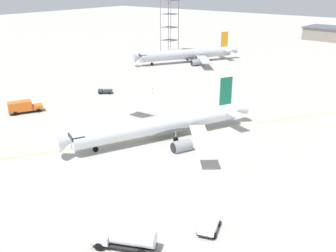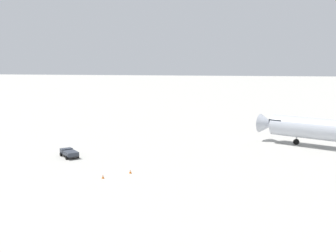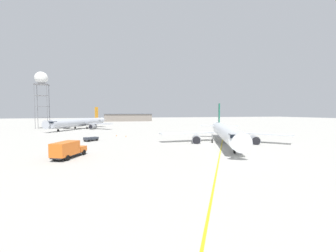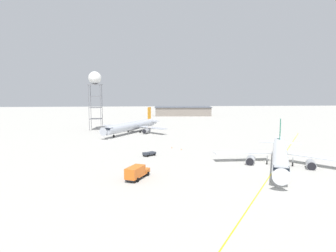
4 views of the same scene
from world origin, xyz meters
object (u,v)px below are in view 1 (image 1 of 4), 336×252
object	(u,v)px
fuel_tanker_truck	(126,238)
pushback_tug_truck	(209,226)
airliner_secondary	(188,54)
safety_cone_near	(153,92)
baggage_truck_truck	(105,91)
catering_truck_truck	(23,107)
airliner_main	(163,125)
safety_cone_mid	(152,89)

from	to	relation	value
fuel_tanker_truck	pushback_tug_truck	size ratio (longest dim) A/B	1.77
airliner_secondary	safety_cone_near	size ratio (longest dim) A/B	75.35
pushback_tug_truck	safety_cone_near	world-z (taller)	pushback_tug_truck
baggage_truck_truck	safety_cone_near	world-z (taller)	baggage_truck_truck
airliner_secondary	safety_cone_near	xyz separation A→B (m)	(-18.17, 43.53, -2.91)
airliner_secondary	pushback_tug_truck	bearing A→B (deg)	66.21
baggage_truck_truck	fuel_tanker_truck	bearing A→B (deg)	99.32
airliner_secondary	catering_truck_truck	distance (m)	77.57
airliner_main	safety_cone_mid	bearing A→B (deg)	-112.87
airliner_secondary	fuel_tanker_truck	xyz separation A→B (m)	(-60.89, 99.58, -1.63)
pushback_tug_truck	baggage_truck_truck	size ratio (longest dim) A/B	1.09
airliner_main	safety_cone_near	distance (m)	34.47
airliner_main	pushback_tug_truck	distance (m)	33.40
fuel_tanker_truck	safety_cone_mid	world-z (taller)	fuel_tanker_truck
catering_truck_truck	safety_cone_near	distance (m)	36.94
airliner_secondary	pushback_tug_truck	distance (m)	112.42
airliner_main	catering_truck_truck	size ratio (longest dim) A/B	4.89
airliner_main	catering_truck_truck	bearing A→B (deg)	-53.03
catering_truck_truck	safety_cone_near	xyz separation A→B (m)	(-14.51, -33.94, -1.39)
catering_truck_truck	safety_cone_near	world-z (taller)	catering_truck_truck
baggage_truck_truck	safety_cone_mid	world-z (taller)	baggage_truck_truck
pushback_tug_truck	safety_cone_mid	distance (m)	71.96
airliner_main	pushback_tug_truck	world-z (taller)	airliner_main
airliner_main	airliner_secondary	bearing A→B (deg)	-124.89
safety_cone_near	airliner_secondary	bearing A→B (deg)	-67.35
catering_truck_truck	safety_cone_mid	world-z (taller)	catering_truck_truck
pushback_tug_truck	safety_cone_near	bearing A→B (deg)	27.55
fuel_tanker_truck	safety_cone_near	bearing A→B (deg)	-77.70
airliner_secondary	baggage_truck_truck	size ratio (longest dim) A/B	9.51
airliner_main	airliner_secondary	size ratio (longest dim) A/B	1.01
catering_truck_truck	airliner_main	bearing A→B (deg)	-50.91
airliner_main	catering_truck_truck	world-z (taller)	airliner_main
airliner_main	baggage_truck_truck	bearing A→B (deg)	-91.10
safety_cone_mid	fuel_tanker_truck	bearing A→B (deg)	127.63
fuel_tanker_truck	baggage_truck_truck	world-z (taller)	fuel_tanker_truck
airliner_main	pushback_tug_truck	size ratio (longest dim) A/B	8.78
fuel_tanker_truck	pushback_tug_truck	world-z (taller)	fuel_tanker_truck
pushback_tug_truck	baggage_truck_truck	xyz separation A→B (m)	(60.15, -37.77, -0.08)
baggage_truck_truck	safety_cone_mid	xyz separation A→B (m)	(-8.21, -12.03, -0.44)
airliner_main	airliner_secondary	world-z (taller)	airliner_secondary
fuel_tanker_truck	safety_cone_mid	bearing A→B (deg)	-77.39
airliner_main	pushback_tug_truck	bearing A→B (deg)	73.05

